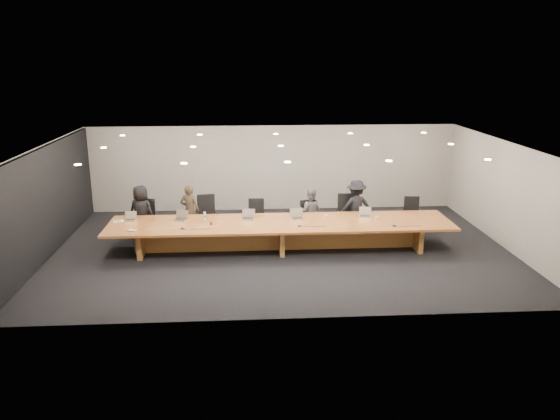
% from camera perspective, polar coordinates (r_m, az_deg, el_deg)
% --- Properties ---
extents(ground, '(12.00, 12.00, 0.00)m').
position_cam_1_polar(ground, '(14.56, 0.08, -4.11)').
color(ground, black).
rests_on(ground, ground).
extents(back_wall, '(12.00, 0.02, 2.80)m').
position_cam_1_polar(back_wall, '(18.04, -0.77, 4.41)').
color(back_wall, '#B9B3A8').
rests_on(back_wall, ground).
extents(left_wall_panel, '(0.08, 7.84, 2.74)m').
position_cam_1_polar(left_wall_panel, '(14.99, -23.21, 0.66)').
color(left_wall_panel, black).
rests_on(left_wall_panel, ground).
extents(conference_table, '(9.00, 1.80, 0.75)m').
position_cam_1_polar(conference_table, '(14.39, 0.08, -2.16)').
color(conference_table, brown).
rests_on(conference_table, ground).
extents(chair_far_left, '(0.65, 0.65, 1.11)m').
position_cam_1_polar(chair_far_left, '(15.74, -13.93, -0.92)').
color(chair_far_left, black).
rests_on(chair_far_left, ground).
extents(chair_left, '(0.71, 0.71, 1.20)m').
position_cam_1_polar(chair_left, '(15.57, -7.60, -0.61)').
color(chair_left, black).
rests_on(chair_left, ground).
extents(chair_mid_left, '(0.57, 0.57, 1.07)m').
position_cam_1_polar(chair_mid_left, '(15.50, -2.50, -0.81)').
color(chair_mid_left, black).
rests_on(chair_mid_left, ground).
extents(chair_mid_right, '(0.64, 0.64, 1.01)m').
position_cam_1_polar(chair_mid_right, '(15.60, 3.13, -0.82)').
color(chair_mid_right, black).
rests_on(chair_mid_right, ground).
extents(chair_right, '(0.59, 0.59, 1.16)m').
position_cam_1_polar(chair_right, '(15.81, 7.03, -0.41)').
color(chair_right, black).
rests_on(chair_right, ground).
extents(chair_far_right, '(0.57, 0.57, 1.04)m').
position_cam_1_polar(chair_far_right, '(16.28, 13.68, -0.48)').
color(chair_far_right, black).
rests_on(chair_far_right, ground).
extents(person_a, '(0.87, 0.71, 1.53)m').
position_cam_1_polar(person_a, '(15.65, -14.29, -0.24)').
color(person_a, black).
rests_on(person_a, ground).
extents(person_b, '(0.63, 0.49, 1.52)m').
position_cam_1_polar(person_b, '(15.59, -9.40, -0.05)').
color(person_b, '#31281B').
rests_on(person_b, ground).
extents(person_c, '(0.77, 0.66, 1.35)m').
position_cam_1_polar(person_c, '(15.61, 3.20, -0.15)').
color(person_c, '#5F5F62').
rests_on(person_c, ground).
extents(person_d, '(1.07, 0.68, 1.57)m').
position_cam_1_polar(person_d, '(15.80, 7.94, 0.32)').
color(person_d, black).
rests_on(person_d, ground).
extents(laptop_a, '(0.30, 0.22, 0.23)m').
position_cam_1_polar(laptop_a, '(14.98, -15.39, -0.63)').
color(laptop_a, '#B9AF8E').
rests_on(laptop_a, conference_table).
extents(laptop_b, '(0.40, 0.34, 0.27)m').
position_cam_1_polar(laptop_b, '(14.70, -10.38, -0.56)').
color(laptop_b, '#B9A58D').
rests_on(laptop_b, conference_table).
extents(laptop_c, '(0.38, 0.30, 0.27)m').
position_cam_1_polar(laptop_c, '(14.58, -3.38, -0.46)').
color(laptop_c, tan).
rests_on(laptop_c, conference_table).
extents(laptop_d, '(0.38, 0.30, 0.27)m').
position_cam_1_polar(laptop_d, '(14.61, 1.83, -0.40)').
color(laptop_d, tan).
rests_on(laptop_d, conference_table).
extents(laptop_e, '(0.36, 0.29, 0.25)m').
position_cam_1_polar(laptop_e, '(14.97, 8.90, -0.21)').
color(laptop_e, '#C0B093').
rests_on(laptop_e, conference_table).
extents(water_bottle, '(0.08, 0.08, 0.21)m').
position_cam_1_polar(water_bottle, '(14.62, -7.87, -0.65)').
color(water_bottle, '#AEBEBB').
rests_on(water_bottle, conference_table).
extents(amber_mug, '(0.07, 0.07, 0.09)m').
position_cam_1_polar(amber_mug, '(14.20, -7.21, -1.38)').
color(amber_mug, brown).
rests_on(amber_mug, conference_table).
extents(paper_cup_near, '(0.09, 0.09, 0.09)m').
position_cam_1_polar(paper_cup_near, '(14.77, 4.81, -0.64)').
color(paper_cup_near, silver).
rests_on(paper_cup_near, conference_table).
extents(paper_cup_far, '(0.08, 0.08, 0.09)m').
position_cam_1_polar(paper_cup_far, '(14.77, 10.06, -0.83)').
color(paper_cup_far, silver).
rests_on(paper_cup_far, conference_table).
extents(notepad, '(0.29, 0.25, 0.02)m').
position_cam_1_polar(notepad, '(15.00, -16.55, -1.14)').
color(notepad, silver).
rests_on(notepad, conference_table).
extents(lime_gadget, '(0.16, 0.12, 0.02)m').
position_cam_1_polar(lime_gadget, '(14.98, -16.56, -1.08)').
color(lime_gadget, '#5FB831').
rests_on(lime_gadget, notepad).
extents(av_box, '(0.24, 0.20, 0.03)m').
position_cam_1_polar(av_box, '(14.10, -15.19, -2.07)').
color(av_box, silver).
rests_on(av_box, conference_table).
extents(mic_left, '(0.15, 0.15, 0.03)m').
position_cam_1_polar(mic_left, '(13.99, -10.18, -1.90)').
color(mic_left, black).
rests_on(mic_left, conference_table).
extents(mic_center, '(0.14, 0.14, 0.03)m').
position_cam_1_polar(mic_center, '(13.99, 2.01, -1.65)').
color(mic_center, black).
rests_on(mic_center, conference_table).
extents(mic_right, '(0.15, 0.15, 0.03)m').
position_cam_1_polar(mic_right, '(14.31, 11.86, -1.58)').
color(mic_right, black).
rests_on(mic_right, conference_table).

